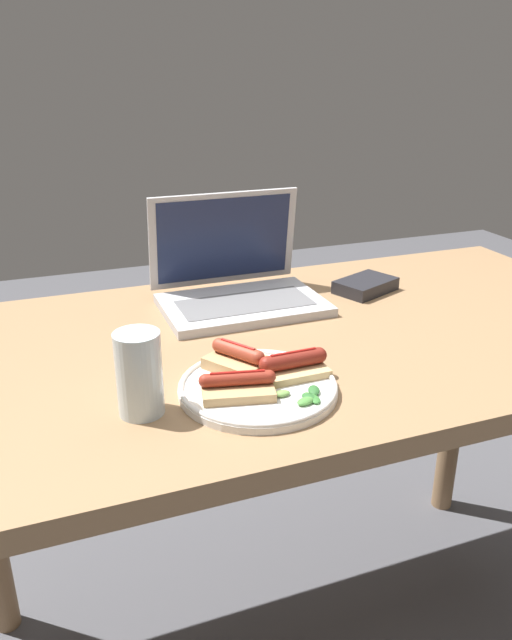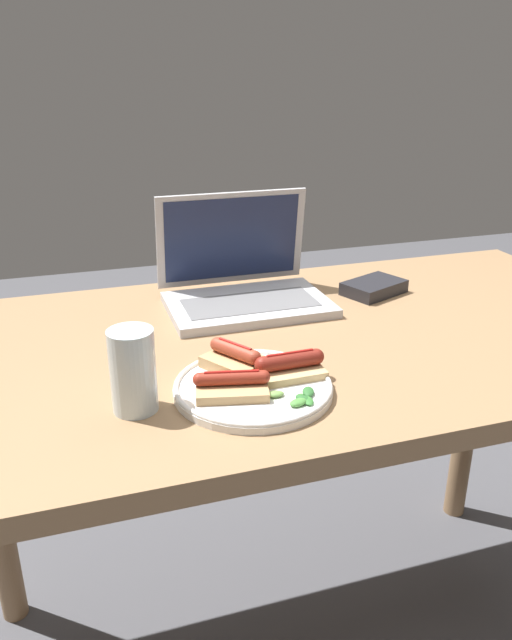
{
  "view_description": "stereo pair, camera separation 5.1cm",
  "coord_description": "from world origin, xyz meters",
  "px_view_note": "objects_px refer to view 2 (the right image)",
  "views": [
    {
      "loc": [
        -0.45,
        -0.95,
        1.24
      ],
      "look_at": [
        -0.11,
        -0.05,
        0.84
      ],
      "focal_mm": 35.0,
      "sensor_mm": 36.0,
      "label": 1
    },
    {
      "loc": [
        -0.41,
        -0.97,
        1.24
      ],
      "look_at": [
        -0.11,
        -0.05,
        0.84
      ],
      "focal_mm": 35.0,
      "sensor_mm": 36.0,
      "label": 2
    }
  ],
  "objects_px": {
    "laptop": "(243,285)",
    "plate": "(253,387)",
    "drinking_glass": "(133,371)",
    "external_drive": "(374,287)"
  },
  "relations": [
    {
      "from": "plate",
      "to": "external_drive",
      "type": "bearing_deg",
      "value": 41.71
    },
    {
      "from": "plate",
      "to": "drinking_glass",
      "type": "relative_size",
      "value": 1.96
    },
    {
      "from": "laptop",
      "to": "plate",
      "type": "relative_size",
      "value": 1.33
    },
    {
      "from": "external_drive",
      "to": "drinking_glass",
      "type": "bearing_deg",
      "value": -171.2
    },
    {
      "from": "laptop",
      "to": "plate",
      "type": "height_order",
      "value": "laptop"
    },
    {
      "from": "drinking_glass",
      "to": "laptop",
      "type": "bearing_deg",
      "value": 53.33
    },
    {
      "from": "laptop",
      "to": "external_drive",
      "type": "height_order",
      "value": "laptop"
    },
    {
      "from": "plate",
      "to": "external_drive",
      "type": "relative_size",
      "value": 1.59
    },
    {
      "from": "laptop",
      "to": "external_drive",
      "type": "xyz_separation_m",
      "value": [
        0.28,
        -0.03,
        -0.03
      ]
    },
    {
      "from": "external_drive",
      "to": "plate",
      "type": "bearing_deg",
      "value": -160.58
    }
  ]
}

